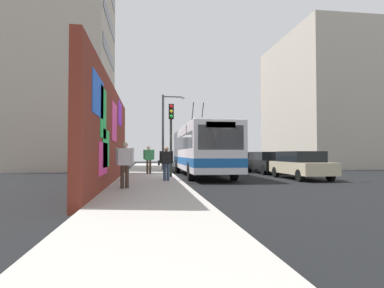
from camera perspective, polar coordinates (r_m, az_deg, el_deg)
The scene contains 14 objects.
ground_plane at distance 18.90m, azimuth -2.96°, elevation -6.14°, with size 80.00×80.00×0.00m, color black.
sidewalk_slab at distance 18.83m, azimuth -7.84°, elevation -5.91°, with size 48.00×3.20×0.15m, color #ADA8A0.
graffiti_wall at distance 15.02m, azimuth -14.47°, elevation 1.47°, with size 14.31×0.32×4.54m.
building_far_left at distance 32.41m, azimuth -21.72°, elevation 13.27°, with size 10.20×7.83×19.54m.
building_far_right at distance 37.99m, azimuth 21.74°, elevation 6.89°, with size 13.73×8.20×14.12m.
city_bus at distance 20.66m, azimuth 1.65°, elevation -0.82°, with size 11.42×2.66×4.98m.
parked_car_champagne at distance 19.14m, azimuth 18.93°, elevation -3.48°, with size 4.73×1.93×1.58m.
parked_car_black at distance 23.96m, azimuth 13.23°, elevation -3.16°, with size 4.78×1.88×1.58m.
parked_car_silver at distance 29.57m, azimuth 9.08°, elevation -2.90°, with size 4.87×1.82×1.58m.
pedestrian_at_curb at distance 15.35m, azimuth -4.67°, elevation -3.04°, with size 0.22×0.74×1.63m.
pedestrian_near_wall at distance 12.20m, azimuth -11.99°, elevation -2.97°, with size 0.23×0.69×1.74m.
pedestrian_midblock at distance 20.71m, azimuth -7.76°, elevation -2.38°, with size 0.24×0.70×1.78m.
traffic_light at distance 17.88m, azimuth -3.78°, elevation 2.97°, with size 0.49×0.28×4.10m.
street_lamp at distance 25.61m, azimuth -4.74°, elevation 3.23°, with size 0.44×1.85×6.04m.
Camera 1 is at (-18.77, 1.62, 1.45)m, focal length 29.68 mm.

